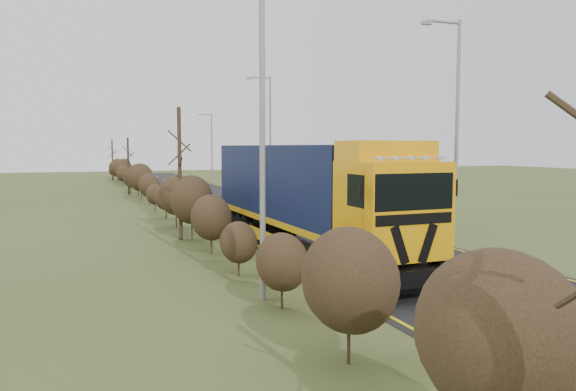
{
  "coord_description": "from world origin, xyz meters",
  "views": [
    {
      "loc": [
        -10.98,
        -21.59,
        4.28
      ],
      "look_at": [
        -1.57,
        3.1,
        1.96
      ],
      "focal_mm": 35.0,
      "sensor_mm": 36.0,
      "label": 1
    }
  ],
  "objects_px": {
    "lorry": "(305,191)",
    "speed_sign": "(326,182)",
    "car_red_hatchback": "(322,191)",
    "car_blue_sedan": "(303,189)",
    "streetlight_near": "(455,118)"
  },
  "relations": [
    {
      "from": "lorry",
      "to": "speed_sign",
      "type": "bearing_deg",
      "value": 61.16
    },
    {
      "from": "car_red_hatchback",
      "to": "speed_sign",
      "type": "distance_m",
      "value": 5.09
    },
    {
      "from": "car_blue_sedan",
      "to": "streetlight_near",
      "type": "bearing_deg",
      "value": 98.52
    },
    {
      "from": "car_red_hatchback",
      "to": "streetlight_near",
      "type": "height_order",
      "value": "streetlight_near"
    },
    {
      "from": "speed_sign",
      "to": "streetlight_near",
      "type": "bearing_deg",
      "value": -89.76
    },
    {
      "from": "car_red_hatchback",
      "to": "streetlight_near",
      "type": "relative_size",
      "value": 0.42
    },
    {
      "from": "lorry",
      "to": "car_red_hatchback",
      "type": "bearing_deg",
      "value": 62.54
    },
    {
      "from": "streetlight_near",
      "to": "speed_sign",
      "type": "relative_size",
      "value": 4.06
    },
    {
      "from": "car_red_hatchback",
      "to": "car_blue_sedan",
      "type": "height_order",
      "value": "car_red_hatchback"
    },
    {
      "from": "car_red_hatchback",
      "to": "streetlight_near",
      "type": "distance_m",
      "value": 19.41
    },
    {
      "from": "lorry",
      "to": "car_blue_sedan",
      "type": "bearing_deg",
      "value": 66.52
    },
    {
      "from": "lorry",
      "to": "car_red_hatchback",
      "type": "xyz_separation_m",
      "value": [
        9.86,
        20.08,
        -1.8
      ]
    },
    {
      "from": "car_red_hatchback",
      "to": "lorry",
      "type": "bearing_deg",
      "value": 79.48
    },
    {
      "from": "car_red_hatchback",
      "to": "speed_sign",
      "type": "xyz_separation_m",
      "value": [
        -1.81,
        -4.64,
        1.03
      ]
    },
    {
      "from": "speed_sign",
      "to": "car_red_hatchback",
      "type": "bearing_deg",
      "value": 68.69
    }
  ]
}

